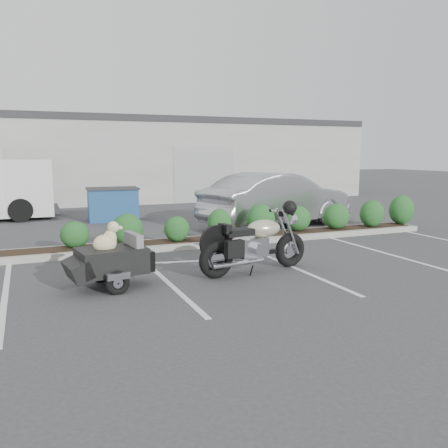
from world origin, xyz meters
name	(u,v)px	position (x,y,z in m)	size (l,w,h in m)	color
ground	(224,264)	(0.00, 0.00, 0.00)	(90.00, 90.00, 0.00)	#38383A
planter_kerb	(227,240)	(1.00, 2.20, 0.07)	(12.00, 1.00, 0.15)	#9E9E93
building	(101,159)	(0.00, 17.00, 2.00)	(26.00, 10.00, 4.00)	#9EA099
motorcycle	(255,244)	(0.30, -0.86, 0.57)	(2.47, 0.96, 1.42)	black
pet_trailer	(111,260)	(-2.49, -0.84, 0.50)	(2.00, 1.13, 1.18)	black
sedan	(277,200)	(3.57, 4.20, 0.85)	(1.81, 5.18, 1.71)	#A9AAB0
dumpster	(113,204)	(-1.04, 7.50, 0.58)	(1.81, 1.30, 1.14)	navy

